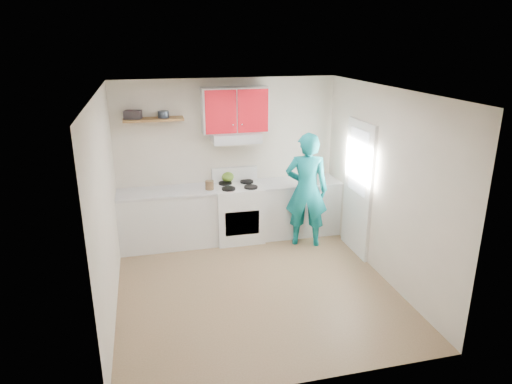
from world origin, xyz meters
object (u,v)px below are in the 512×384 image
object	(u,v)px
crock	(210,186)
person	(307,190)
tin	(163,114)
kettle	(228,177)
stove	(238,213)

from	to	relation	value
crock	person	distance (m)	1.53
person	tin	bearing A→B (deg)	3.81
kettle	crock	world-z (taller)	kettle
stove	person	world-z (taller)	person
stove	kettle	distance (m)	0.62
tin	crock	distance (m)	1.30
person	crock	bearing A→B (deg)	5.76
stove	kettle	bearing A→B (deg)	114.82
stove	kettle	size ratio (longest dim) A/B	4.38
stove	crock	bearing A→B (deg)	-171.56
stove	tin	xyz separation A→B (m)	(-1.10, 0.17, 1.63)
tin	kettle	xyz separation A→B (m)	(0.98, 0.09, -1.08)
stove	person	bearing A→B (deg)	-24.18
tin	crock	size ratio (longest dim) A/B	1.03
stove	crock	size ratio (longest dim) A/B	5.65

